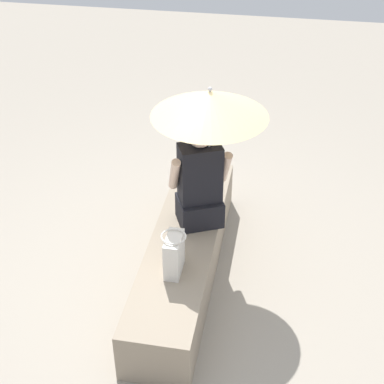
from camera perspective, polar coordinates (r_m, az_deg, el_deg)
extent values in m
plane|color=#9E9384|center=(4.74, -0.75, -8.23)|extent=(14.00, 14.00, 0.00)
cube|color=gray|center=(4.60, -0.77, -6.36)|extent=(2.22, 0.50, 0.41)
cube|color=black|center=(4.55, 0.77, -1.83)|extent=(0.40, 0.43, 0.22)
cube|color=black|center=(4.35, 0.81, 1.88)|extent=(0.32, 0.37, 0.48)
sphere|color=beige|center=(4.18, 0.84, 5.82)|extent=(0.20, 0.20, 0.20)
cylinder|color=beige|center=(4.30, -1.77, 1.80)|extent=(0.21, 0.15, 0.32)
cylinder|color=beige|center=(4.39, 3.34, 2.49)|extent=(0.21, 0.15, 0.32)
cylinder|color=#B7B7BC|center=(4.29, 1.68, 3.11)|extent=(0.02, 0.02, 1.15)
cone|color=#DBBC7F|center=(4.06, 1.79, 8.87)|extent=(0.85, 0.85, 0.19)
sphere|color=#B7B7BC|center=(4.01, 1.82, 10.30)|extent=(0.03, 0.03, 0.03)
cube|color=silver|center=(4.06, -1.82, -6.31)|extent=(0.24, 0.11, 0.30)
torus|color=silver|center=(3.95, -1.87, -4.47)|extent=(0.18, 0.18, 0.01)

